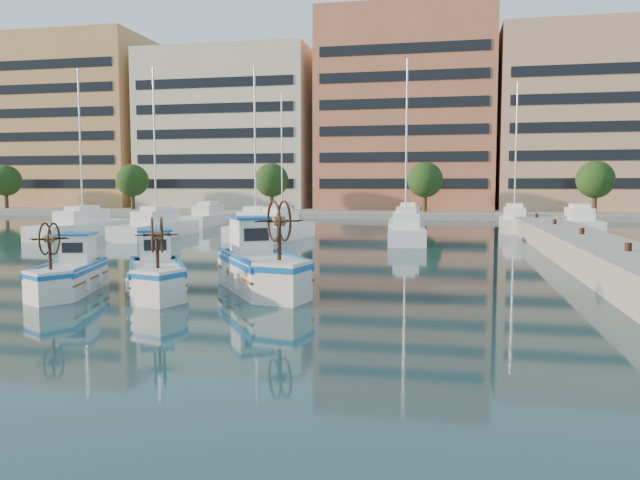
{
  "coord_description": "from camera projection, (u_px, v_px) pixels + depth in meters",
  "views": [
    {
      "loc": [
        6.63,
        -18.08,
        3.55
      ],
      "look_at": [
        1.9,
        4.88,
        1.5
      ],
      "focal_mm": 35.0,
      "sensor_mm": 36.0,
      "label": 1
    }
  ],
  "objects": [
    {
      "name": "ground",
      "position": [
        228.0,
        301.0,
        19.28
      ],
      "size": [
        300.0,
        300.0,
        0.0
      ],
      "primitive_type": "plane",
      "color": "#1B4047",
      "rests_on": "ground"
    },
    {
      "name": "quay",
      "position": [
        613.0,
        261.0,
        24.42
      ],
      "size": [
        3.0,
        60.0,
        1.2
      ],
      "primitive_type": "cube",
      "color": "gray",
      "rests_on": "ground"
    },
    {
      "name": "waterfront",
      "position": [
        471.0,
        127.0,
        79.91
      ],
      "size": [
        180.0,
        40.0,
        25.6
      ],
      "color": "gray",
      "rests_on": "ground"
    },
    {
      "name": "yacht_marina",
      "position": [
        319.0,
        226.0,
        46.68
      ],
      "size": [
        37.13,
        22.58,
        11.5
      ],
      "color": "white",
      "rests_on": "ground"
    },
    {
      "name": "fishing_boat_a",
      "position": [
        70.0,
        272.0,
        20.75
      ],
      "size": [
        2.49,
        4.02,
        2.43
      ],
      "rotation": [
        0.0,
        0.0,
        0.26
      ],
      "color": "silver",
      "rests_on": "ground"
    },
    {
      "name": "fishing_boat_b",
      "position": [
        156.0,
        271.0,
        20.59
      ],
      "size": [
        3.38,
        4.31,
        2.61
      ],
      "rotation": [
        0.0,
        0.0,
        0.49
      ],
      "color": "silver",
      "rests_on": "ground"
    },
    {
      "name": "fishing_boat_c",
      "position": [
        260.0,
        265.0,
        21.2
      ],
      "size": [
        4.29,
        5.08,
        3.11
      ],
      "rotation": [
        0.0,
        0.0,
        0.58
      ],
      "color": "silver",
      "rests_on": "ground"
    }
  ]
}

